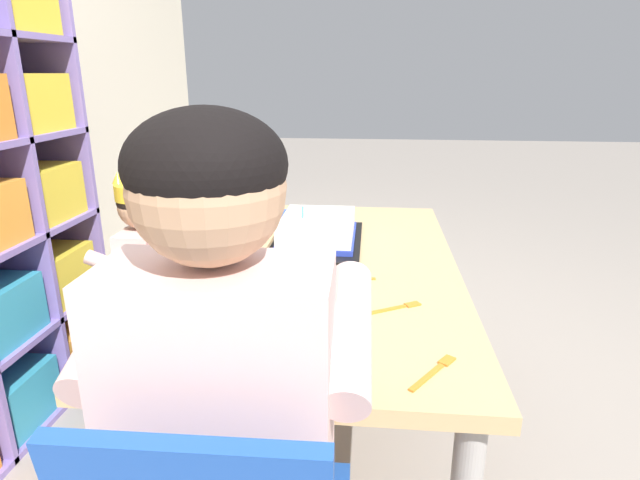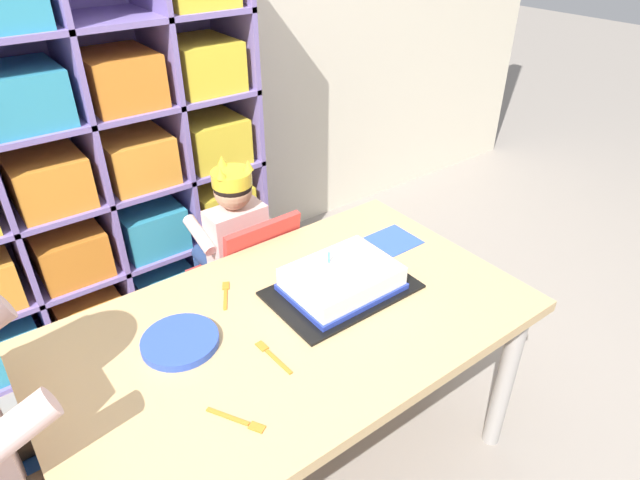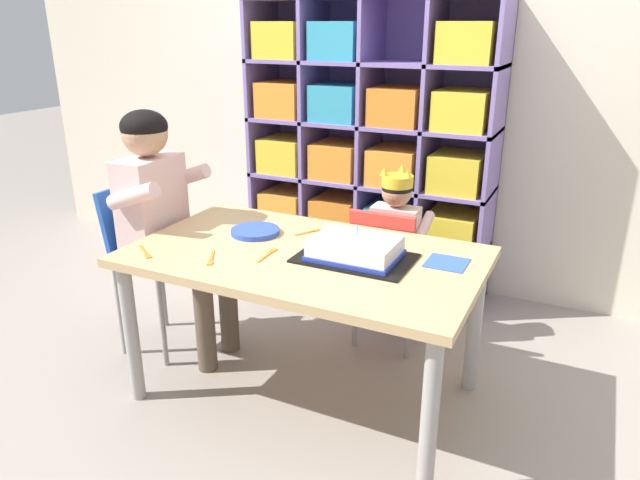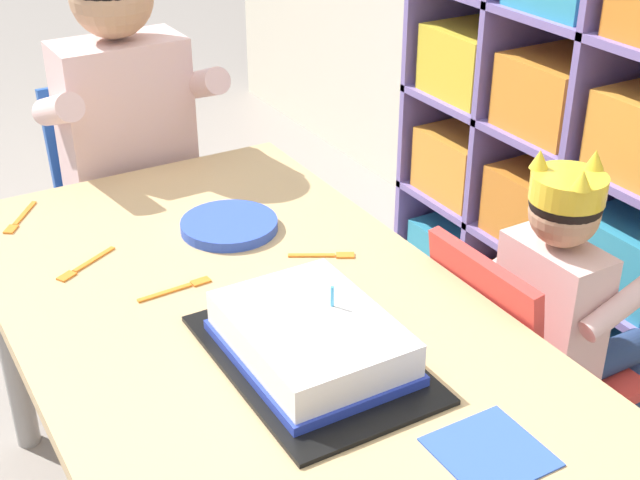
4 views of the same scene
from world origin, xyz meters
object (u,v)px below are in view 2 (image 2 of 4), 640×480
at_px(child_with_crown, 232,236).
at_px(fork_near_child_seat, 272,355).
at_px(paper_plate_stack, 180,341).
at_px(fork_by_napkin, 226,293).
at_px(birthday_cake_on_tray, 342,281).
at_px(activity_table, 291,341).
at_px(classroom_chair_blue, 250,278).
at_px(fork_scattered_mid_table, 239,421).

bearing_deg(child_with_crown, fork_near_child_seat, 68.24).
xyz_separation_m(paper_plate_stack, fork_by_napkin, (0.19, 0.11, -0.01)).
distance_m(child_with_crown, birthday_cake_on_tray, 0.62).
bearing_deg(child_with_crown, activity_table, 74.96).
bearing_deg(birthday_cake_on_tray, paper_plate_stack, 170.99).
xyz_separation_m(classroom_chair_blue, child_with_crown, (-0.00, 0.12, 0.13)).
height_order(child_with_crown, paper_plate_stack, child_with_crown).
distance_m(child_with_crown, fork_by_napkin, 0.49).
height_order(paper_plate_stack, fork_by_napkin, paper_plate_stack).
xyz_separation_m(activity_table, fork_by_napkin, (-0.08, 0.21, 0.07)).
xyz_separation_m(birthday_cake_on_tray, fork_by_napkin, (-0.28, 0.19, -0.03)).
height_order(child_with_crown, birthday_cake_on_tray, child_with_crown).
relative_size(child_with_crown, fork_scattered_mid_table, 6.28).
xyz_separation_m(birthday_cake_on_tray, fork_scattered_mid_table, (-0.47, -0.23, -0.03)).
bearing_deg(classroom_chair_blue, fork_near_child_seat, 64.45).
relative_size(birthday_cake_on_tray, fork_near_child_seat, 2.94).
distance_m(paper_plate_stack, fork_near_child_seat, 0.24).
bearing_deg(fork_scattered_mid_table, paper_plate_stack, -30.13).
bearing_deg(child_with_crown, birthday_cake_on_tray, 92.63).
height_order(classroom_chair_blue, child_with_crown, child_with_crown).
height_order(birthday_cake_on_tray, fork_by_napkin, birthday_cake_on_tray).
relative_size(activity_table, child_with_crown, 1.57).
distance_m(activity_table, classroom_chair_blue, 0.55).
height_order(activity_table, fork_by_napkin, fork_by_napkin).
distance_m(fork_by_napkin, fork_near_child_seat, 0.29).
bearing_deg(fork_near_child_seat, activity_table, 122.03).
height_order(activity_table, birthday_cake_on_tray, birthday_cake_on_tray).
distance_m(fork_scattered_mid_table, fork_near_child_seat, 0.21).
relative_size(activity_table, birthday_cake_on_tray, 3.14).
bearing_deg(birthday_cake_on_tray, fork_scattered_mid_table, -154.27).
distance_m(activity_table, child_with_crown, 0.64).
height_order(activity_table, fork_near_child_seat, fork_near_child_seat).
relative_size(paper_plate_stack, fork_scattered_mid_table, 1.49).
bearing_deg(paper_plate_stack, fork_scattered_mid_table, -90.27).
height_order(activity_table, classroom_chair_blue, classroom_chair_blue).
bearing_deg(fork_by_napkin, child_with_crown, 179.63).
bearing_deg(activity_table, paper_plate_stack, 160.51).
relative_size(birthday_cake_on_tray, fork_by_napkin, 3.51).
bearing_deg(child_with_crown, fork_by_napkin, 58.98).
xyz_separation_m(paper_plate_stack, fork_scattered_mid_table, (-0.00, -0.30, -0.01)).
bearing_deg(fork_near_child_seat, birthday_cake_on_tray, 105.12).
bearing_deg(classroom_chair_blue, child_with_crown, -90.07).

